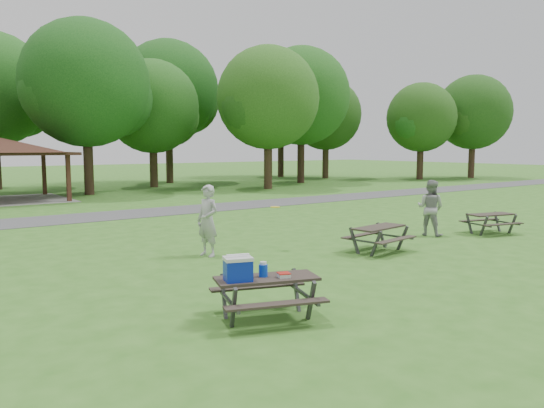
{
  "coord_description": "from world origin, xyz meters",
  "views": [
    {
      "loc": [
        -8.76,
        -9.15,
        3.09
      ],
      "look_at": [
        1.0,
        4.0,
        1.3
      ],
      "focal_mm": 35.0,
      "sensor_mm": 36.0,
      "label": 1
    }
  ],
  "objects_px": {
    "frisbee_thrower": "(208,221)",
    "frisbee_catcher": "(430,208)",
    "picnic_table_near": "(258,280)",
    "picnic_table_middle": "(379,232)"
  },
  "relations": [
    {
      "from": "frisbee_thrower",
      "to": "frisbee_catcher",
      "type": "relative_size",
      "value": 1.04
    },
    {
      "from": "frisbee_thrower",
      "to": "frisbee_catcher",
      "type": "bearing_deg",
      "value": 64.14
    },
    {
      "from": "picnic_table_near",
      "to": "picnic_table_middle",
      "type": "height_order",
      "value": "picnic_table_near"
    },
    {
      "from": "picnic_table_near",
      "to": "frisbee_catcher",
      "type": "relative_size",
      "value": 1.14
    },
    {
      "from": "picnic_table_near",
      "to": "frisbee_catcher",
      "type": "xyz_separation_m",
      "value": [
        9.98,
        3.83,
        0.24
      ]
    },
    {
      "from": "frisbee_thrower",
      "to": "frisbee_catcher",
      "type": "xyz_separation_m",
      "value": [
        7.91,
        -1.56,
        -0.04
      ]
    },
    {
      "from": "picnic_table_middle",
      "to": "frisbee_catcher",
      "type": "relative_size",
      "value": 1.02
    },
    {
      "from": "picnic_table_near",
      "to": "picnic_table_middle",
      "type": "bearing_deg",
      "value": 24.65
    },
    {
      "from": "picnic_table_near",
      "to": "frisbee_thrower",
      "type": "height_order",
      "value": "frisbee_thrower"
    },
    {
      "from": "picnic_table_near",
      "to": "picnic_table_middle",
      "type": "relative_size",
      "value": 1.12
    }
  ]
}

